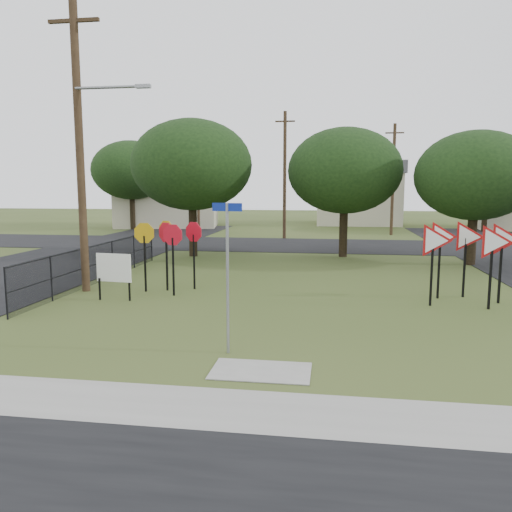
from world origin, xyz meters
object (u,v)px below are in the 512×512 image
Objects in this scene: street_name_sign at (228,269)px; info_board at (114,269)px; stop_sign_cluster at (169,240)px; yield_sign_cluster at (466,243)px.

info_board is (-4.76, 4.61, -0.87)m from street_name_sign.
info_board is at bearing 135.94° from street_name_sign.
street_name_sign is at bearing -61.58° from stop_sign_cluster.
street_name_sign is 7.32m from stop_sign_cluster.
street_name_sign is 0.99× the size of yield_sign_cluster.
street_name_sign is 2.16× the size of info_board.
street_name_sign is 1.35× the size of stop_sign_cluster.
info_board is (-1.28, -1.83, -0.81)m from stop_sign_cluster.
yield_sign_cluster reaches higher than info_board.
yield_sign_cluster reaches higher than stop_sign_cluster.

